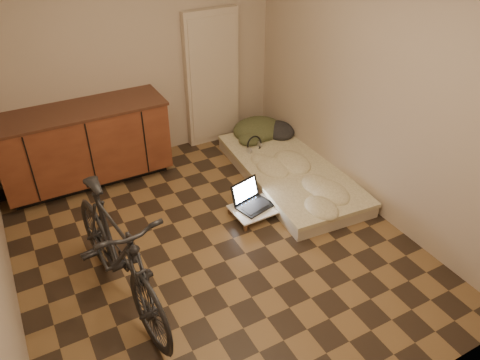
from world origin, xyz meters
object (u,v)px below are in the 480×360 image
futon (290,172)px  bicycle (117,248)px  lap_desk (259,207)px  laptop (252,201)px

futon → bicycle: bearing=-153.8°
futon → lap_desk: (-0.66, -0.41, -0.00)m
lap_desk → laptop: (-0.05, 0.07, 0.06)m
lap_desk → laptop: 0.11m
futon → laptop: bearing=-149.9°
futon → laptop: 0.79m
lap_desk → futon: bearing=30.2°
bicycle → futon: bearing=15.1°
laptop → futon: bearing=11.2°
bicycle → laptop: bearing=13.2°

